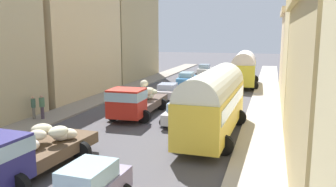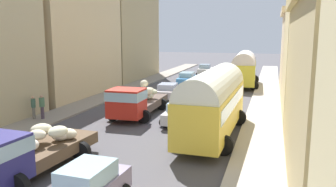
% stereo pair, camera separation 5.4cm
% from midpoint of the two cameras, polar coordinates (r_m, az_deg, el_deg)
% --- Properties ---
extents(ground_plane, '(154.00, 154.00, 0.00)m').
position_cam_midpoint_polar(ground_plane, '(31.33, 2.28, -1.10)').
color(ground_plane, '#4C494E').
extents(sidewalk_left, '(2.50, 70.00, 0.14)m').
position_cam_midpoint_polar(sidewalk_left, '(33.84, -9.68, -0.29)').
color(sidewalk_left, gray).
rests_on(sidewalk_left, ground).
extents(sidewalk_right, '(2.50, 70.00, 0.14)m').
position_cam_midpoint_polar(sidewalk_right, '(30.36, 15.65, -1.69)').
color(sidewalk_right, '#B3AB9E').
rests_on(sidewalk_right, ground).
extents(building_left_2, '(4.92, 12.50, 12.56)m').
position_cam_midpoint_polar(building_left_2, '(34.51, -15.72, 10.10)').
color(building_left_2, '#D4B989').
rests_on(building_left_2, ground).
extents(building_left_3, '(4.44, 12.98, 12.28)m').
position_cam_midpoint_polar(building_left_3, '(45.97, -6.63, 10.08)').
color(building_left_3, tan).
rests_on(building_left_3, ground).
extents(building_right_2, '(5.30, 9.25, 13.07)m').
position_cam_midpoint_polar(building_right_2, '(26.60, 24.17, 10.33)').
color(building_right_2, '#D7C089').
rests_on(building_right_2, ground).
extents(building_right_3, '(6.12, 10.23, 8.26)m').
position_cam_midpoint_polar(building_right_3, '(36.90, 22.52, 6.33)').
color(building_right_3, beige).
rests_on(building_right_3, ground).
extents(parked_bus_0, '(3.40, 9.73, 3.96)m').
position_cam_midpoint_polar(parked_bus_0, '(20.18, 7.45, -1.03)').
color(parked_bus_0, gold).
rests_on(parked_bus_0, ground).
extents(parked_bus_1, '(3.54, 8.33, 3.93)m').
position_cam_midpoint_polar(parked_bus_1, '(40.12, 12.39, 4.20)').
color(parked_bus_1, yellow).
rests_on(parked_bus_1, ground).
extents(cargo_truck_0, '(3.20, 6.90, 2.22)m').
position_cam_midpoint_polar(cargo_truck_0, '(15.56, -23.22, -8.85)').
color(cargo_truck_0, navy).
rests_on(cargo_truck_0, ground).
extents(cargo_truck_1, '(3.24, 7.17, 2.38)m').
position_cam_midpoint_polar(cargo_truck_1, '(24.74, -5.45, -1.24)').
color(cargo_truck_1, red).
rests_on(cargo_truck_1, ground).
extents(car_0, '(2.46, 3.70, 1.43)m').
position_cam_midpoint_polar(car_0, '(31.73, -0.12, 0.37)').
color(car_0, silver).
rests_on(car_0, ground).
extents(car_1, '(2.42, 4.38, 1.59)m').
position_cam_midpoint_polar(car_1, '(39.56, 3.05, 2.37)').
color(car_1, '#3F86CA').
rests_on(car_1, ground).
extents(car_2, '(2.25, 3.80, 1.65)m').
position_cam_midpoint_polar(car_2, '(49.38, 6.00, 3.86)').
color(car_2, silver).
rests_on(car_2, ground).
extents(car_4, '(2.25, 4.38, 1.47)m').
position_cam_midpoint_polar(car_4, '(23.36, 2.03, -3.05)').
color(car_4, silver).
rests_on(car_4, ground).
extents(car_5, '(2.20, 3.75, 1.56)m').
position_cam_midpoint_polar(car_5, '(29.69, 4.69, -0.22)').
color(car_5, slate).
rests_on(car_5, ground).
extents(car_6, '(2.20, 3.95, 1.66)m').
position_cam_midpoint_polar(car_6, '(41.96, 9.08, 2.73)').
color(car_6, '#3492C7').
rests_on(car_6, ground).
extents(pedestrian_1, '(0.33, 0.33, 1.75)m').
position_cam_midpoint_polar(pedestrian_1, '(25.54, -21.35, -2.01)').
color(pedestrian_1, slate).
rests_on(pedestrian_1, ground).
extents(pedestrian_2, '(0.47, 0.47, 1.82)m').
position_cam_midpoint_polar(pedestrian_2, '(25.33, -20.10, -1.96)').
color(pedestrian_2, '#4B3C49').
rests_on(pedestrian_2, ground).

